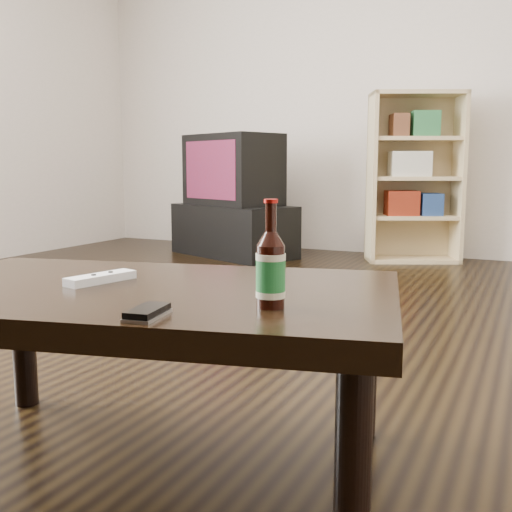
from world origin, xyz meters
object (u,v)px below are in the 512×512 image
at_px(phone, 147,313).
at_px(remote, 101,278).
at_px(bookshelf, 413,175).
at_px(coffee_table, 145,311).
at_px(tv, 233,170).
at_px(tv_stand, 234,230).
at_px(beer_bottle, 271,270).

height_order(phone, remote, remote).
height_order(bookshelf, coffee_table, bookshelf).
xyz_separation_m(tv, remote, (1.20, -2.96, -0.23)).
bearing_deg(remote, tv_stand, 125.60).
xyz_separation_m(bookshelf, beer_bottle, (0.38, -3.33, -0.14)).
relative_size(tv_stand, coffee_table, 0.80).
bearing_deg(beer_bottle, tv_stand, 118.58).
distance_m(tv, beer_bottle, 3.44).
xyz_separation_m(phone, remote, (-0.28, 0.22, 0.00)).
height_order(tv_stand, coffee_table, coffee_table).
bearing_deg(coffee_table, remote, -179.76).
bearing_deg(coffee_table, phone, -53.19).
bearing_deg(beer_bottle, remote, 172.21).
bearing_deg(tv_stand, tv, -90.00).
relative_size(tv, beer_bottle, 4.03).
relative_size(coffee_table, remote, 6.87).
bearing_deg(bookshelf, coffee_table, -113.54).
bearing_deg(remote, tv, 125.61).
bearing_deg(phone, tv_stand, 105.87).
xyz_separation_m(coffee_table, remote, (-0.12, -0.00, 0.06)).
bearing_deg(tv, tv_stand, 90.00).
height_order(tv, bookshelf, bookshelf).
relative_size(tv_stand, phone, 9.10).
bearing_deg(phone, bookshelf, 84.37).
height_order(bookshelf, remote, bookshelf).
distance_m(tv, bookshelf, 1.31).
distance_m(bookshelf, coffee_table, 3.28).
bearing_deg(bookshelf, remote, -115.64).
relative_size(beer_bottle, phone, 1.90).
distance_m(bookshelf, phone, 3.50).
relative_size(tv, coffee_table, 0.68).
height_order(tv, beer_bottle, tv).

